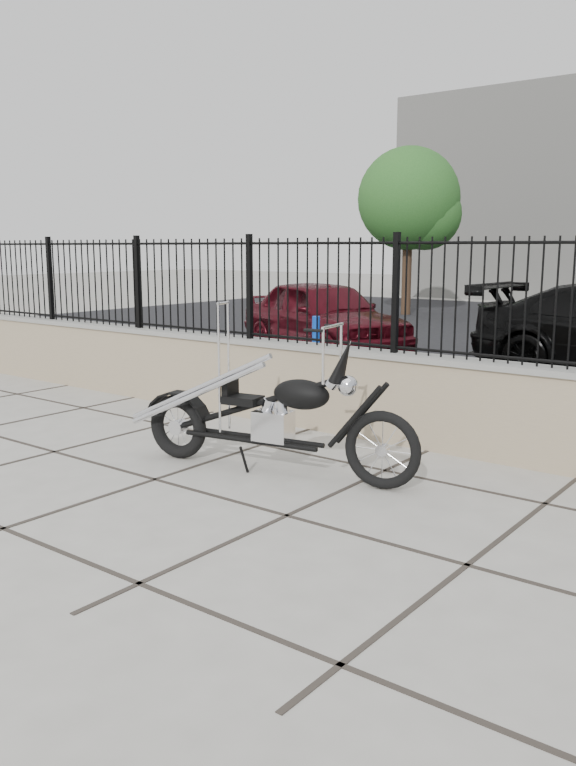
% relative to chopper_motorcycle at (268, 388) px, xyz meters
% --- Properties ---
extents(ground_plane, '(90.00, 90.00, 0.00)m').
position_rel_chopper_motorcycle_xyz_m(ground_plane, '(-0.66, -0.81, -0.80)').
color(ground_plane, '#99968E').
rests_on(ground_plane, ground).
extents(retaining_wall, '(14.00, 0.36, 0.96)m').
position_rel_chopper_motorcycle_xyz_m(retaining_wall, '(-0.66, 1.69, -0.32)').
color(retaining_wall, gray).
rests_on(retaining_wall, ground_plane).
extents(iron_fence, '(14.00, 0.08, 1.20)m').
position_rel_chopper_motorcycle_xyz_m(iron_fence, '(-0.66, 1.69, 0.76)').
color(iron_fence, black).
rests_on(iron_fence, retaining_wall).
extents(chopper_motorcycle, '(2.70, 0.94, 1.59)m').
position_rel_chopper_motorcycle_xyz_m(chopper_motorcycle, '(0.00, 0.00, 0.00)').
color(chopper_motorcycle, black).
rests_on(chopper_motorcycle, ground_plane).
extents(car_red, '(4.59, 3.28, 1.45)m').
position_rel_chopper_motorcycle_xyz_m(car_red, '(-4.07, 6.71, -0.07)').
color(car_red, '#450912').
rests_on(car_red, parking_lot).
extents(bollard_a, '(0.14, 0.14, 1.01)m').
position_rel_chopper_motorcycle_xyz_m(bollard_a, '(-2.44, 4.17, -0.29)').
color(bollard_a, '#0B43B3').
rests_on(bollard_a, ground_plane).
extents(tree_left, '(3.06, 3.06, 5.16)m').
position_rel_chopper_motorcycle_xyz_m(tree_left, '(-6.96, 15.27, 2.82)').
color(tree_left, '#382619').
rests_on(tree_left, ground_plane).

